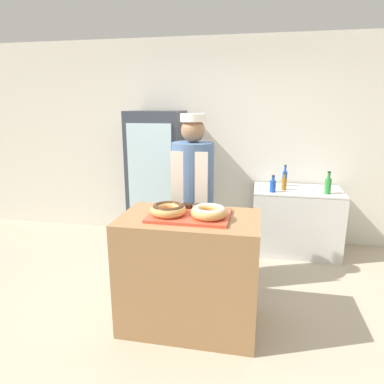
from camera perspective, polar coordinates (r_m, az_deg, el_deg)
The scene contains 15 objects.
ground_plane at distance 3.19m, azimuth -0.37°, elevation -20.80°, with size 14.00×14.00×0.00m, color #B7A88E.
wall_back at distance 4.74m, azimuth 4.80°, elevation 8.37°, with size 8.00×0.06×2.70m.
display_counter at distance 2.94m, azimuth -0.39°, elevation -13.09°, with size 1.12×0.68×0.96m.
serving_tray at distance 2.75m, azimuth -0.40°, elevation -3.90°, with size 0.64×0.45×0.02m.
donut_chocolate_glaze at distance 2.72m, azimuth -3.98°, elevation -2.85°, with size 0.28×0.28×0.08m.
donut_light_glaze at distance 2.66m, azimuth 2.83°, elevation -3.26°, with size 0.28×0.28×0.08m.
brownie_back_left at distance 2.91m, azimuth -0.82°, elevation -2.32°, with size 0.08×0.08×0.03m.
brownie_back_right at distance 2.89m, azimuth 1.32°, elevation -2.44°, with size 0.08×0.08×0.03m.
baker_person at distance 3.42m, azimuth 0.14°, elevation -1.21°, with size 0.41×0.41×1.76m.
beverage_fridge at distance 4.59m, azimuth -5.78°, elevation 2.25°, with size 0.68×0.64×1.77m.
chest_freezer at distance 4.55m, azimuth 16.86°, elevation -4.54°, with size 1.07×0.66×0.82m.
bottle_blue at distance 4.56m, azimuth 15.19°, elevation 2.29°, with size 0.06×0.06×0.27m.
bottle_blue_b at distance 4.21m, azimuth 13.32°, elevation 1.05°, with size 0.07×0.07×0.21m.
bottle_amber at distance 4.36m, azimuth 15.10°, elevation 1.40°, with size 0.06×0.06×0.21m.
bottle_green at distance 4.32m, azimuth 21.72°, elevation 1.05°, with size 0.07×0.07×0.27m.
Camera 1 is at (0.52, -2.56, 1.84)m, focal length 32.00 mm.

